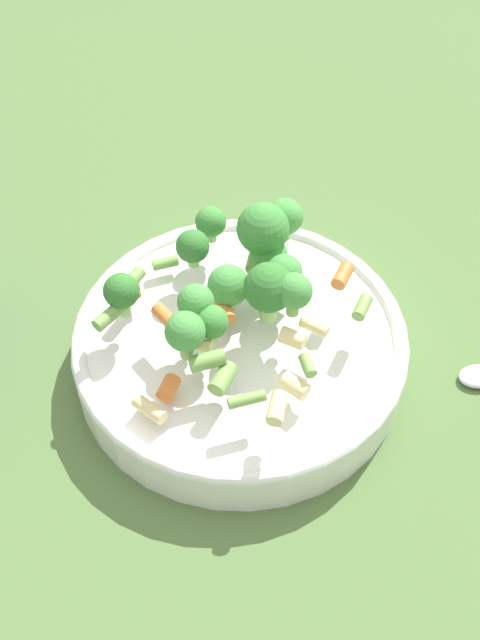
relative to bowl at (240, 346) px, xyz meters
The scene contains 3 objects.
ground_plane 0.03m from the bowl, ahead, with size 3.00×3.00×0.00m, color #4C6B38.
bowl is the anchor object (origin of this frame).
pasta_salad 0.07m from the bowl, ahead, with size 0.24×0.24×0.08m.
Camera 1 is at (-0.42, 0.02, 0.55)m, focal length 42.00 mm.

